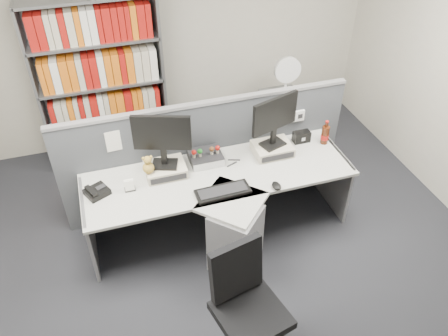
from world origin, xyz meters
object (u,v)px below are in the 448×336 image
object	(u,v)px
monitor_left	(162,137)
desk	(226,209)
mouse	(276,186)
desktop_pc	(206,158)
speaker	(301,137)
cola_bottle	(325,135)
keyboard	(223,191)
desk_fan	(287,73)
desk_phone	(96,192)
office_chair	(245,303)
monitor_right	(275,118)
filing_cabinet	(282,122)
shelving_unit	(102,86)
desk_calendar	(129,186)

from	to	relation	value
monitor_left	desk	bearing A→B (deg)	-38.46
mouse	desktop_pc	bearing A→B (deg)	131.05
speaker	cola_bottle	size ratio (longest dim) A/B	0.65
desktop_pc	mouse	world-z (taller)	desktop_pc
keyboard	desk_fan	distance (m)	1.93
monitor_left	mouse	size ratio (longest dim) A/B	4.37
desk_phone	office_chair	world-z (taller)	office_chair
cola_bottle	speaker	bearing A→B (deg)	155.55
monitor_left	monitor_right	xyz separation A→B (m)	(1.10, -0.00, -0.01)
desktop_pc	speaker	size ratio (longest dim) A/B	1.82
desk	filing_cabinet	size ratio (longest dim) A/B	3.71
filing_cabinet	monitor_right	bearing A→B (deg)	-119.89
shelving_unit	filing_cabinet	xyz separation A→B (m)	(2.10, -0.45, -0.63)
desktop_pc	keyboard	distance (m)	0.51
filing_cabinet	desk_fan	xyz separation A→B (m)	(0.00, -0.00, 0.68)
keyboard	speaker	world-z (taller)	speaker
monitor_right	filing_cabinet	size ratio (longest dim) A/B	0.77
speaker	shelving_unit	distance (m)	2.34
desk	desk_fan	world-z (taller)	desk_fan
keyboard	filing_cabinet	world-z (taller)	keyboard
desk	desk_fan	bearing A→B (deg)	49.38
desk	monitor_right	bearing A→B (deg)	31.91
desk_phone	filing_cabinet	xyz separation A→B (m)	(2.34, 1.12, -0.40)
office_chair	cola_bottle	bearing A→B (deg)	46.80
cola_bottle	monitor_right	bearing A→B (deg)	179.69
keyboard	shelving_unit	size ratio (longest dim) A/B	0.25
monitor_right	mouse	bearing A→B (deg)	-107.94
monitor_right	speaker	size ratio (longest dim) A/B	3.06
keyboard	mouse	bearing A→B (deg)	-9.65
monitor_right	cola_bottle	distance (m)	0.67
cola_bottle	shelving_unit	world-z (taller)	shelving_unit
office_chair	filing_cabinet	bearing A→B (deg)	60.87
desk_fan	desktop_pc	bearing A→B (deg)	-143.27
desk	filing_cabinet	distance (m)	1.85
filing_cabinet	cola_bottle	bearing A→B (deg)	-89.97
speaker	cola_bottle	xyz separation A→B (m)	(0.22, -0.10, 0.04)
mouse	filing_cabinet	world-z (taller)	mouse
monitor_right	desk_calendar	bearing A→B (deg)	-174.65
desk	filing_cabinet	xyz separation A→B (m)	(1.20, 1.40, -0.11)
filing_cabinet	desk_fan	world-z (taller)	desk_fan
desk	monitor_right	xyz separation A→B (m)	(0.62, 0.38, 0.68)
desktop_pc	shelving_unit	xyz separation A→B (m)	(-0.84, 1.39, 0.21)
office_chair	desk_phone	bearing A→B (deg)	124.27
desk	shelving_unit	size ratio (longest dim) A/B	1.30
office_chair	desk	bearing A→B (deg)	79.86
desk_calendar	shelving_unit	distance (m)	1.62
desktop_pc	keyboard	bearing A→B (deg)	-87.75
keyboard	desk_fan	bearing A→B (deg)	49.33
monitor_right	office_chair	xyz separation A→B (m)	(-0.81, -1.49, -0.59)
filing_cabinet	desk_fan	size ratio (longest dim) A/B	1.31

